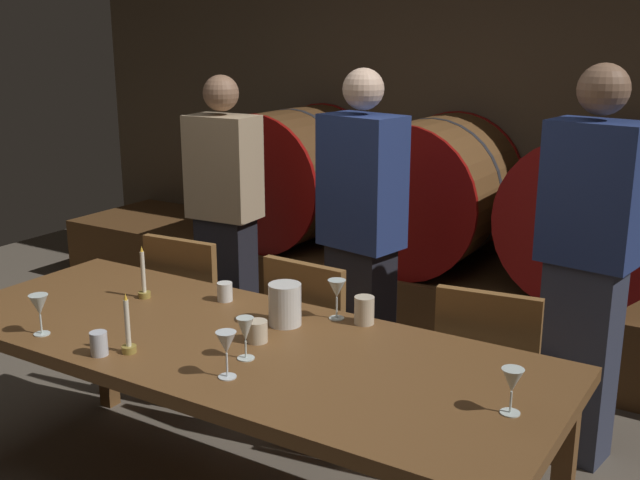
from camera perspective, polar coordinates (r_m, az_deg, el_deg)
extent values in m
cube|color=brown|center=(5.10, 10.84, 11.16)|extent=(6.05, 0.24, 2.97)
cube|color=brown|center=(4.86, 7.73, -4.14)|extent=(5.45, 0.90, 0.45)
cylinder|color=#513319|center=(5.15, -2.09, 4.76)|extent=(0.88, 0.77, 0.88)
cylinder|color=maroon|center=(4.83, -4.76, 4.00)|extent=(0.89, 0.03, 0.89)
cylinder|color=maroon|center=(5.48, 0.26, 5.42)|extent=(0.89, 0.03, 0.89)
cylinder|color=#2D2D33|center=(5.15, -2.09, 4.76)|extent=(0.88, 0.04, 0.88)
cylinder|color=brown|center=(4.67, 8.18, 3.52)|extent=(0.88, 0.77, 0.88)
cylinder|color=maroon|center=(4.32, 6.02, 2.61)|extent=(0.89, 0.03, 0.89)
cylinder|color=maroon|center=(5.04, 10.04, 4.30)|extent=(0.89, 0.03, 0.89)
cylinder|color=#2D2D33|center=(4.67, 8.18, 3.52)|extent=(0.88, 0.04, 0.88)
cylinder|color=#513319|center=(4.39, 19.86, 1.98)|extent=(0.88, 0.77, 0.88)
cylinder|color=#9E1411|center=(4.00, 18.61, 0.87)|extent=(0.89, 0.03, 0.89)
cylinder|color=#9E1411|center=(4.77, 20.91, 2.91)|extent=(0.89, 0.03, 0.89)
cylinder|color=#2D2D33|center=(4.39, 19.86, 1.98)|extent=(0.88, 0.04, 0.88)
cube|color=brown|center=(2.86, -6.41, -7.73)|extent=(2.40, 0.91, 0.05)
cube|color=brown|center=(3.99, -15.56, -7.16)|extent=(0.07, 0.07, 0.69)
cube|color=brown|center=(2.92, 17.53, -16.13)|extent=(0.07, 0.07, 0.69)
cube|color=brown|center=(3.95, -8.49, -5.51)|extent=(0.43, 0.43, 0.04)
cube|color=brown|center=(3.74, -10.25, -3.06)|extent=(0.40, 0.07, 0.42)
cube|color=brown|center=(4.07, -4.99, -8.21)|extent=(0.05, 0.05, 0.42)
cube|color=brown|center=(4.25, -8.88, -7.29)|extent=(0.05, 0.05, 0.42)
cube|color=brown|center=(3.82, -7.78, -9.98)|extent=(0.05, 0.05, 0.42)
cube|color=brown|center=(4.01, -11.79, -8.88)|extent=(0.05, 0.05, 0.42)
cube|color=brown|center=(3.54, 0.51, -7.82)|extent=(0.42, 0.42, 0.04)
cube|color=brown|center=(3.32, -1.20, -5.19)|extent=(0.40, 0.06, 0.42)
cube|color=brown|center=(3.69, 4.23, -10.81)|extent=(0.05, 0.05, 0.42)
cube|color=brown|center=(3.85, -0.21, -9.58)|extent=(0.05, 0.05, 0.42)
cube|color=brown|center=(3.43, 1.32, -12.91)|extent=(0.05, 0.05, 0.42)
cube|color=brown|center=(3.61, -3.32, -11.46)|extent=(0.05, 0.05, 0.42)
cube|color=brown|center=(3.29, 12.65, -10.11)|extent=(0.45, 0.45, 0.04)
cube|color=brown|center=(3.04, 12.18, -7.56)|extent=(0.40, 0.09, 0.42)
cube|color=brown|center=(3.52, 15.79, -12.75)|extent=(0.05, 0.05, 0.42)
cube|color=brown|center=(3.58, 10.30, -11.94)|extent=(0.05, 0.05, 0.42)
cube|color=brown|center=(3.23, 14.80, -15.45)|extent=(0.05, 0.05, 0.42)
cube|color=brown|center=(3.28, 8.77, -14.49)|extent=(0.05, 0.05, 0.42)
cube|color=black|center=(4.48, -6.86, -3.35)|extent=(0.31, 0.22, 0.81)
cube|color=tan|center=(4.31, -7.15, 5.37)|extent=(0.39, 0.26, 0.57)
sphere|color=#8C664C|center=(4.26, -7.33, 10.71)|extent=(0.20, 0.20, 0.20)
cube|color=black|center=(3.88, 2.96, -6.24)|extent=(0.33, 0.25, 0.82)
cube|color=navy|center=(3.67, 3.12, 4.33)|extent=(0.42, 0.31, 0.63)
sphere|color=beige|center=(3.61, 3.22, 11.07)|extent=(0.19, 0.19, 0.19)
cube|color=#33384C|center=(3.56, 18.49, -8.45)|extent=(0.33, 0.24, 0.89)
cube|color=navy|center=(3.34, 19.56, 3.27)|extent=(0.41, 0.29, 0.59)
sphere|color=#8C664C|center=(3.29, 20.22, 10.41)|extent=(0.21, 0.21, 0.21)
cylinder|color=olive|center=(3.33, -12.84, -3.97)|extent=(0.05, 0.05, 0.02)
cylinder|color=#EDE5CC|center=(3.30, -12.94, -2.32)|extent=(0.02, 0.02, 0.18)
cone|color=yellow|center=(3.27, -13.05, -0.64)|extent=(0.01, 0.01, 0.02)
cylinder|color=olive|center=(2.80, -13.92, -7.83)|extent=(0.05, 0.05, 0.02)
cylinder|color=#EDE5CC|center=(2.76, -14.05, -5.98)|extent=(0.02, 0.02, 0.17)
cone|color=yellow|center=(2.73, -14.18, -4.08)|extent=(0.01, 0.01, 0.02)
cylinder|color=white|center=(2.94, -2.61, -4.77)|extent=(0.13, 0.13, 0.16)
cylinder|color=silver|center=(3.05, -19.85, -6.53)|extent=(0.06, 0.06, 0.00)
cylinder|color=silver|center=(3.04, -19.91, -5.85)|extent=(0.01, 0.01, 0.07)
cone|color=silver|center=(3.02, -20.04, -4.52)|extent=(0.07, 0.07, 0.08)
cylinder|color=silver|center=(2.69, -5.49, -8.68)|extent=(0.06, 0.06, 0.00)
cylinder|color=silver|center=(2.67, -5.51, -8.03)|extent=(0.01, 0.01, 0.06)
cone|color=silver|center=(2.65, -5.55, -6.58)|extent=(0.06, 0.06, 0.08)
cylinder|color=white|center=(2.56, -6.86, -9.99)|extent=(0.06, 0.06, 0.00)
cylinder|color=white|center=(2.54, -6.89, -9.13)|extent=(0.01, 0.01, 0.08)
cone|color=white|center=(2.51, -6.94, -7.53)|extent=(0.07, 0.07, 0.07)
cylinder|color=silver|center=(3.02, 1.23, -5.79)|extent=(0.06, 0.06, 0.00)
cylinder|color=silver|center=(3.01, 1.24, -5.01)|extent=(0.01, 0.01, 0.08)
cone|color=silver|center=(2.98, 1.25, -3.61)|extent=(0.07, 0.07, 0.07)
cylinder|color=silver|center=(2.39, 13.86, -12.28)|extent=(0.06, 0.06, 0.00)
cylinder|color=silver|center=(2.38, 13.91, -11.53)|extent=(0.01, 0.01, 0.07)
cone|color=silver|center=(2.35, 14.02, -10.02)|extent=(0.07, 0.07, 0.07)
cylinder|color=silver|center=(2.80, -16.02, -7.36)|extent=(0.06, 0.06, 0.08)
cylinder|color=white|center=(3.23, -7.04, -3.81)|extent=(0.06, 0.06, 0.08)
cylinder|color=beige|center=(2.81, -4.67, -6.74)|extent=(0.08, 0.08, 0.08)
cylinder|color=beige|center=(2.96, 3.29, -5.20)|extent=(0.08, 0.08, 0.11)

